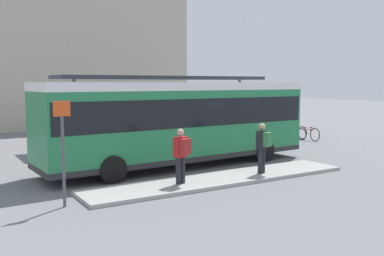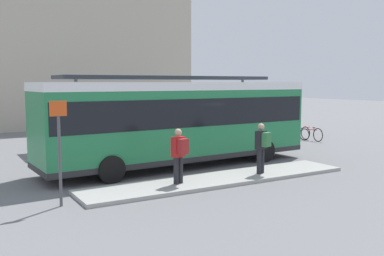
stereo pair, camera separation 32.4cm
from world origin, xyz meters
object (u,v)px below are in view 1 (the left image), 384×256
object	(u,v)px
pedestrian_companion	(263,145)
bicycle_red	(308,134)
potted_planter_near_shelter	(98,143)
platform_sign	(63,149)
city_bus	(180,118)
pedestrian_waiting	(182,152)
bicycle_green	(295,133)

from	to	relation	value
pedestrian_companion	bicycle_red	bearing A→B (deg)	-74.10
potted_planter_near_shelter	platform_sign	distance (m)	7.84
pedestrian_companion	bicycle_red	world-z (taller)	pedestrian_companion
platform_sign	potted_planter_near_shelter	bearing A→B (deg)	64.42
pedestrian_companion	city_bus	bearing A→B (deg)	6.65
city_bus	pedestrian_waiting	world-z (taller)	city_bus
pedestrian_companion	bicycle_green	xyz separation A→B (m)	(8.16, 6.62, -0.77)
pedestrian_waiting	city_bus	bearing A→B (deg)	-44.55
pedestrian_waiting	platform_sign	size ratio (longest dim) A/B	0.62
pedestrian_waiting	pedestrian_companion	xyz separation A→B (m)	(3.19, -0.13, 0.01)
bicycle_green	pedestrian_waiting	bearing A→B (deg)	112.12
bicycle_red	potted_planter_near_shelter	bearing A→B (deg)	89.46
pedestrian_waiting	pedestrian_companion	world-z (taller)	pedestrian_companion
pedestrian_companion	platform_sign	distance (m)	6.90
pedestrian_waiting	potted_planter_near_shelter	world-z (taller)	pedestrian_waiting
pedestrian_companion	potted_planter_near_shelter	size ratio (longest dim) A/B	1.54
pedestrian_companion	bicycle_green	world-z (taller)	pedestrian_companion
city_bus	bicycle_red	size ratio (longest dim) A/B	6.16
platform_sign	pedestrian_waiting	bearing A→B (deg)	3.04
bicycle_red	potted_planter_near_shelter	size ratio (longest dim) A/B	1.58
pedestrian_waiting	platform_sign	world-z (taller)	platform_sign
platform_sign	bicycle_green	bearing A→B (deg)	23.96
pedestrian_companion	bicycle_green	bearing A→B (deg)	-69.75
pedestrian_waiting	platform_sign	bearing A→B (deg)	77.86
potted_planter_near_shelter	bicycle_green	bearing A→B (deg)	-1.60
pedestrian_waiting	potted_planter_near_shelter	xyz separation A→B (m)	(-0.33, 6.82, -0.52)
city_bus	pedestrian_companion	size ratio (longest dim) A/B	6.31
bicycle_red	potted_planter_near_shelter	xyz separation A→B (m)	(-12.04, 1.05, 0.21)
pedestrian_companion	bicycle_red	xyz separation A→B (m)	(8.52, 5.89, -0.74)
pedestrian_companion	pedestrian_waiting	bearing A→B (deg)	68.96
bicycle_red	pedestrian_waiting	bearing A→B (deg)	120.66
city_bus	potted_planter_near_shelter	bearing A→B (deg)	115.09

